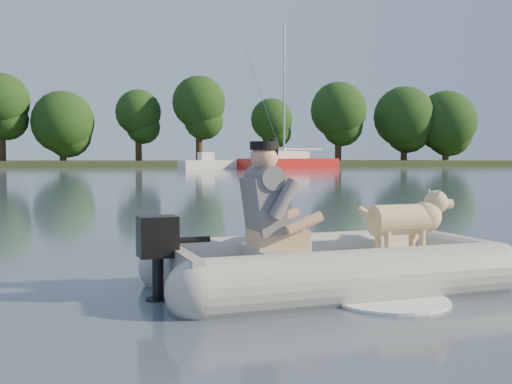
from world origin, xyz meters
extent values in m
plane|color=slate|center=(0.00, 0.00, 0.00)|extent=(160.00, 160.00, 0.00)
cube|color=#47512D|center=(0.00, 62.00, 0.25)|extent=(160.00, 12.00, 0.70)
cylinder|color=#332316|center=(-15.65, 61.01, 2.12)|extent=(0.70, 0.70, 4.24)
sphere|color=#234A18|center=(-15.65, 61.01, 6.48)|extent=(5.55, 5.55, 5.55)
cylinder|color=#332316|center=(-9.90, 61.33, 1.47)|extent=(0.70, 0.70, 2.94)
sphere|color=#234A18|center=(-9.90, 61.33, 4.49)|extent=(6.27, 6.27, 6.27)
cylinder|color=#332316|center=(-2.42, 61.95, 1.84)|extent=(0.70, 0.70, 3.67)
sphere|color=#234A18|center=(-2.42, 61.95, 5.61)|extent=(4.69, 4.69, 4.69)
cylinder|color=#332316|center=(3.70, 60.15, 2.15)|extent=(0.70, 0.70, 4.29)
sphere|color=#234A18|center=(3.70, 60.15, 6.56)|extent=(5.43, 5.43, 5.43)
cylinder|color=#332316|center=(11.30, 60.43, 1.61)|extent=(0.70, 0.70, 3.21)
sphere|color=#234A18|center=(11.30, 60.43, 4.91)|extent=(4.41, 4.41, 4.41)
cylinder|color=#332316|center=(18.70, 61.04, 1.97)|extent=(0.70, 0.70, 3.94)
sphere|color=#234A18|center=(18.70, 61.04, 6.02)|extent=(6.03, 6.03, 6.03)
cylinder|color=#332316|center=(26.27, 61.31, 1.76)|extent=(0.70, 0.70, 3.52)
sphere|color=#234A18|center=(26.27, 61.31, 5.37)|extent=(6.68, 6.68, 6.68)
cylinder|color=#332316|center=(31.05, 61.08, 1.61)|extent=(0.70, 0.70, 3.21)
sphere|color=#234A18|center=(31.05, 61.08, 4.91)|extent=(6.79, 6.79, 6.79)
cube|color=#B11514|center=(10.58, 48.56, 0.34)|extent=(9.32, 6.24, 1.13)
cube|color=white|center=(10.07, 48.32, 1.18)|extent=(4.43, 3.50, 0.68)
cylinder|color=#A5A5AA|center=(10.07, 48.32, 6.54)|extent=(0.18, 0.18, 11.28)
camera|label=1|loc=(-1.38, -5.55, 1.19)|focal=45.00mm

